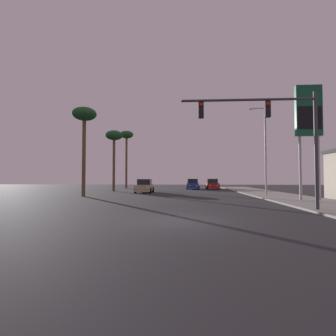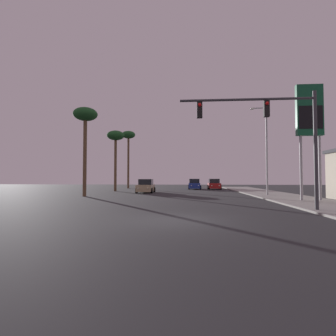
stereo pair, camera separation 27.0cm
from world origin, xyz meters
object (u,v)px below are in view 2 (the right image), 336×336
Objects in this scene: street_lamp at (265,146)px; palm_tree_near at (85,119)px; palm_tree_far at (128,138)px; car_blue at (195,184)px; car_red at (214,184)px; palm_tree_mid at (116,139)px; traffic_light_mast at (275,125)px; gas_station_sign at (309,116)px; car_tan at (146,186)px.

palm_tree_near is at bearing -174.52° from street_lamp.
street_lamp is at bearing -44.94° from palm_tree_far.
car_red is at bearing -173.84° from car_blue.
car_blue is (-3.18, -0.22, 0.00)m from car_red.
car_red is 0.43× the size of palm_tree_far.
palm_tree_far reaches higher than palm_tree_near.
palm_tree_near reaches higher than palm_tree_mid.
street_lamp is (6.76, -15.84, 4.36)m from car_blue.
car_red is 3.19m from car_blue.
street_lamp is (3.06, 12.33, 0.38)m from traffic_light_mast.
car_blue is 28.69m from traffic_light_mast.
palm_tree_near is at bearing 167.50° from gas_station_sign.
car_blue is 0.48× the size of street_lamp.
car_tan is 0.48× the size of street_lamp.
street_lamp is 6.49m from gas_station_sign.
palm_tree_far is at bearing 90.52° from palm_tree_near.
palm_tree_near reaches higher than car_tan.
street_lamp is at bearing -24.89° from palm_tree_mid.
palm_tree_far is (-15.24, 30.59, 4.07)m from traffic_light_mast.
palm_tree_mid is (0.31, 10.00, -0.47)m from palm_tree_near.
car_tan is 0.43× the size of palm_tree_far.
palm_tree_far reaches higher than palm_tree_mid.
palm_tree_far reaches higher than street_lamp.
car_tan is 16.14m from palm_tree_far.
car_tan is at bearing -32.31° from palm_tree_mid.
street_lamp is at bearing 76.07° from traffic_light_mast.
gas_station_sign reaches higher than car_red.
traffic_light_mast is 0.74× the size of palm_tree_far.
palm_tree_far reaches higher than gas_station_sign.
car_blue is 0.58× the size of traffic_light_mast.
car_blue is at bearing 4.05° from car_red.
palm_tree_near is (-5.03, -7.02, 6.97)m from car_tan.
traffic_light_mast reaches higher than car_tan.
palm_tree_near is at bearing -91.77° from palm_tree_mid.
traffic_light_mast is 34.42m from palm_tree_far.
car_tan is at bearing 48.65° from car_red.
car_blue is 0.49× the size of palm_tree_near.
gas_station_sign is at bearing -12.50° from palm_tree_near.
palm_tree_mid reaches higher than car_blue.
palm_tree_near is (0.18, -20.00, -1.08)m from palm_tree_far.
palm_tree_near reaches higher than traffic_light_mast.
palm_tree_mid reaches higher than car_red.
car_blue is at bearing -11.84° from palm_tree_far.
palm_tree_far is at bearing 135.06° from street_lamp.
car_red is 0.58× the size of traffic_light_mast.
street_lamp reaches higher than car_tan.
street_lamp is at bearing 104.77° from gas_station_sign.
car_red is 28.68m from traffic_light_mast.
street_lamp is (3.58, -16.07, 4.36)m from car_red.
palm_tree_near is (-19.73, 4.37, 1.11)m from gas_station_sign.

